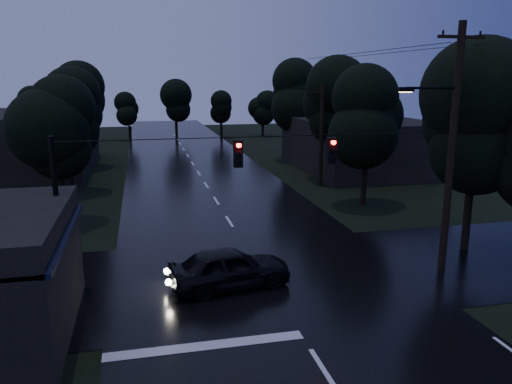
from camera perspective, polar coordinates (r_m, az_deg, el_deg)
name	(u,v)px	position (r m, az deg, el deg)	size (l,w,h in m)	color
main_road	(206,185)	(37.65, -5.69, 0.74)	(12.00, 120.00, 0.02)	black
cross_street	(263,275)	(20.65, 0.84, -9.51)	(60.00, 9.00, 0.02)	black
building_far_right	(358,144)	(44.95, 11.62, 5.36)	(10.00, 14.00, 4.40)	black
building_far_left	(31,142)	(47.79, -24.35, 5.28)	(10.00, 16.00, 5.00)	black
utility_pole_main	(450,145)	(21.40, 21.30, 5.01)	(3.50, 0.30, 10.00)	black
utility_pole_far	(321,134)	(37.08, 7.49, 6.58)	(2.00, 0.30, 7.50)	black
anchor_pole_left	(58,223)	(18.44, -21.64, -3.35)	(0.18, 0.18, 6.00)	black
span_signals	(285,151)	(18.45, 3.32, 4.69)	(15.00, 0.37, 1.12)	black
tree_corner_near	(477,121)	(24.45, 23.89, 7.40)	(4.48, 4.48, 9.44)	black
tree_left_a	(56,128)	(29.00, -21.84, 6.77)	(3.92, 3.92, 8.26)	black
tree_left_b	(65,112)	(36.95, -20.99, 8.54)	(4.20, 4.20, 8.85)	black
tree_left_c	(73,100)	(46.92, -20.14, 9.81)	(4.48, 4.48, 9.44)	black
tree_right_a	(367,116)	(31.68, 12.59, 8.50)	(4.20, 4.20, 8.85)	black
tree_right_b	(329,103)	(39.24, 8.36, 10.00)	(4.48, 4.48, 9.44)	black
tree_right_c	(297,94)	(48.85, 4.74, 11.06)	(4.76, 4.76, 10.03)	black
car	(230,268)	(19.29, -3.03, -8.64)	(1.88, 4.67, 1.59)	black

